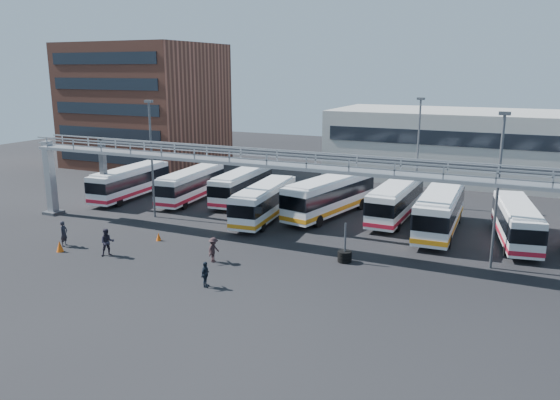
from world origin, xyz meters
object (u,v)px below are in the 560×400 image
at_px(bus_0, 130,181).
at_px(bus_7, 516,221).
at_px(light_pole_mid, 498,183).
at_px(bus_2, 242,185).
at_px(bus_5, 396,200).
at_px(bus_6, 440,210).
at_px(pedestrian_b, 107,242).
at_px(pedestrian_d, 205,274).
at_px(tire_stack, 345,255).
at_px(pedestrian_c, 213,250).
at_px(cone_right, 159,237).
at_px(pedestrian_a, 64,233).
at_px(cone_left, 60,246).
at_px(light_pole_left, 151,153).
at_px(bus_1, 191,184).
at_px(bus_4, 330,195).
at_px(bus_3, 264,201).
at_px(light_pole_back, 418,146).

bearing_deg(bus_0, bus_7, -2.53).
distance_m(light_pole_mid, bus_2, 25.88).
bearing_deg(bus_5, bus_6, -29.27).
relative_size(pedestrian_b, pedestrian_d, 1.23).
distance_m(bus_2, tire_stack, 19.20).
height_order(pedestrian_c, cone_right, pedestrian_c).
bearing_deg(pedestrian_a, cone_left, -159.96).
xyz_separation_m(light_pole_left, bus_1, (-0.45, 6.41, -4.02)).
bearing_deg(bus_1, bus_5, -0.40).
distance_m(bus_1, pedestrian_a, 15.87).
height_order(bus_2, cone_right, bus_2).
bearing_deg(bus_2, pedestrian_b, -96.86).
relative_size(bus_1, bus_2, 1.00).
bearing_deg(bus_4, light_pole_left, -141.96).
bearing_deg(light_pole_left, bus_5, 22.34).
height_order(light_pole_mid, bus_4, light_pole_mid).
relative_size(bus_4, cone_left, 14.71).
relative_size(light_pole_mid, bus_5, 0.96).
bearing_deg(cone_left, bus_2, 76.69).
height_order(bus_2, pedestrian_b, bus_2).
height_order(bus_3, cone_left, bus_3).
xyz_separation_m(pedestrian_d, cone_right, (-8.20, 6.22, -0.48)).
bearing_deg(bus_0, cone_left, -70.96).
height_order(light_pole_left, bus_1, light_pole_left).
relative_size(bus_0, cone_left, 13.17).
bearing_deg(bus_1, bus_4, -3.06).
relative_size(bus_0, bus_5, 0.99).
bearing_deg(light_pole_mid, light_pole_left, 177.95).
relative_size(light_pole_left, bus_7, 0.99).
bearing_deg(pedestrian_b, bus_3, 19.10).
distance_m(light_pole_mid, bus_0, 35.35).
bearing_deg(bus_7, bus_2, 162.98).
distance_m(bus_2, bus_7, 25.17).
xyz_separation_m(bus_6, pedestrian_b, (-20.13, -15.39, -0.94)).
height_order(bus_2, bus_5, bus_5).
bearing_deg(pedestrian_b, bus_5, 1.41).
distance_m(bus_3, cone_right, 9.90).
bearing_deg(bus_3, bus_5, 19.81).
relative_size(bus_1, cone_left, 12.87).
xyz_separation_m(light_pole_mid, bus_2, (-23.79, 9.34, -4.02)).
height_order(light_pole_back, bus_4, light_pole_back).
bearing_deg(tire_stack, cone_right, -174.00).
relative_size(bus_6, cone_left, 14.33).
bearing_deg(bus_7, pedestrian_a, -164.15).
bearing_deg(bus_6, cone_right, -151.63).
bearing_deg(light_pole_back, bus_3, -134.52).
relative_size(bus_4, pedestrian_d, 7.43).
relative_size(bus_3, cone_left, 13.09).
bearing_deg(bus_2, cone_left, -107.84).
bearing_deg(pedestrian_a, bus_0, 9.94).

